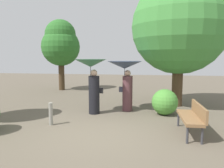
% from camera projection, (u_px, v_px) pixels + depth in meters
% --- Properties ---
extents(ground_plane, '(40.00, 40.00, 0.00)m').
position_uv_depth(ground_plane, '(97.00, 133.00, 5.97)').
color(ground_plane, brown).
extents(person_left, '(1.15, 1.15, 1.99)m').
position_uv_depth(person_left, '(92.00, 75.00, 7.86)').
color(person_left, black).
rests_on(person_left, ground).
extents(person_right, '(1.31, 1.31, 1.91)m').
position_uv_depth(person_right, '(125.00, 73.00, 8.29)').
color(person_right, '#563338').
rests_on(person_right, ground).
extents(park_bench, '(0.52, 1.51, 0.83)m').
position_uv_depth(park_bench, '(193.00, 116.00, 5.80)').
color(park_bench, '#38383D').
rests_on(park_bench, ground).
extents(tree_near_right, '(3.90, 3.90, 5.76)m').
position_uv_depth(tree_near_right, '(180.00, 19.00, 8.88)').
color(tree_near_right, '#4C3823').
rests_on(tree_near_right, ground).
extents(tree_mid_left, '(2.37, 2.37, 4.37)m').
position_uv_depth(tree_mid_left, '(61.00, 43.00, 13.50)').
color(tree_mid_left, '#42301E').
rests_on(tree_mid_left, ground).
extents(bush_path_left, '(0.93, 0.93, 0.93)m').
position_uv_depth(bush_path_left, '(165.00, 102.00, 7.80)').
color(bush_path_left, '#4C9338').
rests_on(bush_path_left, ground).
extents(path_marker_post, '(0.12, 0.12, 0.69)m').
position_uv_depth(path_marker_post, '(51.00, 114.00, 6.63)').
color(path_marker_post, gray).
rests_on(path_marker_post, ground).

